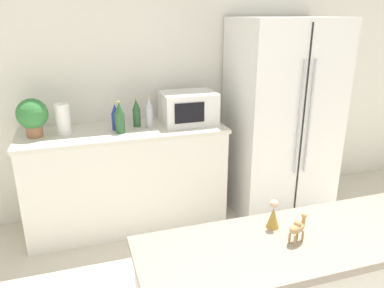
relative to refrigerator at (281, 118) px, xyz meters
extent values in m
cube|color=silver|center=(-1.09, 0.41, 0.36)|extent=(8.00, 0.06, 2.55)
cube|color=silver|center=(-1.50, 0.08, -0.48)|extent=(1.73, 0.60, 0.88)
cube|color=silver|center=(-1.50, 0.08, -0.02)|extent=(1.76, 0.63, 0.03)
cube|color=white|center=(0.00, 0.00, 0.00)|extent=(0.94, 0.72, 1.83)
cube|color=black|center=(0.00, -0.36, 0.00)|extent=(0.01, 0.01, 1.76)
cylinder|color=#B2B5BA|center=(-0.05, -0.38, 0.09)|extent=(0.02, 0.02, 1.01)
cylinder|color=#B2B5BA|center=(0.05, -0.38, 0.09)|extent=(0.02, 0.02, 1.01)
cube|color=gray|center=(-0.87, -1.89, 0.02)|extent=(1.68, 0.47, 0.03)
cylinder|color=#9E6B47|center=(-2.21, 0.08, 0.05)|extent=(0.13, 0.13, 0.10)
sphere|color=#387F3D|center=(-2.21, 0.08, 0.19)|extent=(0.25, 0.25, 0.25)
cylinder|color=white|center=(-1.98, 0.08, 0.13)|extent=(0.12, 0.12, 0.25)
cube|color=white|center=(-0.90, 0.10, 0.14)|extent=(0.48, 0.36, 0.28)
cube|color=black|center=(-0.94, -0.08, 0.14)|extent=(0.26, 0.01, 0.17)
cylinder|color=#2D6033|center=(-1.37, 0.12, 0.08)|extent=(0.07, 0.07, 0.16)
cone|color=#2D6033|center=(-1.37, 0.12, 0.20)|extent=(0.06, 0.06, 0.09)
cylinder|color=gold|center=(-1.37, 0.12, 0.25)|extent=(0.02, 0.02, 0.01)
cylinder|color=navy|center=(-1.56, 0.07, 0.07)|extent=(0.06, 0.06, 0.14)
cone|color=navy|center=(-1.56, 0.07, 0.19)|extent=(0.06, 0.06, 0.08)
cylinder|color=gold|center=(-1.56, 0.07, 0.23)|extent=(0.02, 0.02, 0.01)
cylinder|color=#2D6033|center=(-1.53, -0.02, 0.08)|extent=(0.08, 0.08, 0.17)
cone|color=#2D6033|center=(-1.53, -0.02, 0.21)|extent=(0.08, 0.08, 0.09)
cylinder|color=gold|center=(-1.53, -0.02, 0.26)|extent=(0.03, 0.03, 0.01)
cylinder|color=#B2B7BC|center=(-1.27, 0.05, 0.09)|extent=(0.07, 0.07, 0.18)
cone|color=#B2B7BC|center=(-1.27, 0.05, 0.23)|extent=(0.06, 0.06, 0.10)
cylinder|color=gold|center=(-1.27, 0.05, 0.28)|extent=(0.02, 0.02, 0.01)
ellipsoid|color=tan|center=(-1.04, -1.90, 0.11)|extent=(0.10, 0.07, 0.04)
sphere|color=tan|center=(-1.04, -1.90, 0.13)|extent=(0.03, 0.03, 0.03)
cylinder|color=tan|center=(-1.00, -1.89, 0.13)|extent=(0.02, 0.02, 0.04)
sphere|color=tan|center=(-1.00, -1.89, 0.15)|extent=(0.02, 0.02, 0.02)
cylinder|color=tan|center=(-1.02, -1.88, 0.07)|extent=(0.01, 0.01, 0.05)
cylinder|color=tan|center=(-1.01, -1.90, 0.07)|extent=(0.01, 0.01, 0.05)
cylinder|color=tan|center=(-1.07, -1.90, 0.07)|extent=(0.01, 0.01, 0.05)
cylinder|color=tan|center=(-1.06, -1.93, 0.07)|extent=(0.01, 0.01, 0.05)
cone|color=#B28933|center=(-1.08, -1.77, 0.09)|extent=(0.06, 0.06, 0.10)
sphere|color=beige|center=(-1.08, -1.77, 0.16)|extent=(0.04, 0.04, 0.04)
camera|label=1|loc=(-1.86, -3.05, 0.95)|focal=35.00mm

